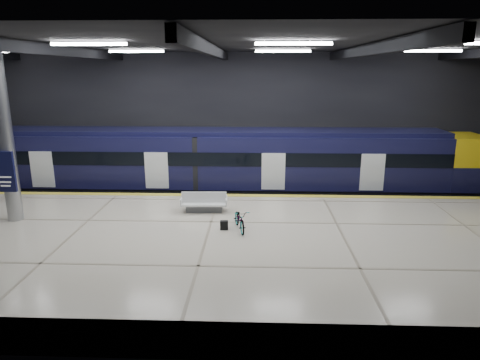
{
  "coord_description": "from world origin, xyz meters",
  "views": [
    {
      "loc": [
        1.76,
        -17.15,
        7.01
      ],
      "look_at": [
        1.06,
        1.5,
        2.2
      ],
      "focal_mm": 32.0,
      "sensor_mm": 36.0,
      "label": 1
    }
  ],
  "objects": [
    {
      "name": "train",
      "position": [
        1.46,
        5.5,
        2.06
      ],
      "size": [
        29.4,
        2.84,
        3.79
      ],
      "color": "black",
      "rests_on": "ground"
    },
    {
      "name": "bicycle",
      "position": [
        1.18,
        -1.84,
        1.52
      ],
      "size": [
        0.92,
        1.69,
        0.84
      ],
      "primitive_type": "imported",
      "rotation": [
        0.0,
        0.0,
        0.24
      ],
      "color": "#99999E",
      "rests_on": "platform"
    },
    {
      "name": "info_column",
      "position": [
        -8.0,
        -1.03,
        4.46
      ],
      "size": [
        0.9,
        0.78,
        6.9
      ],
      "color": "#9EA0A5",
      "rests_on": "platform"
    },
    {
      "name": "safety_strip",
      "position": [
        0.0,
        2.75,
        1.11
      ],
      "size": [
        30.0,
        0.4,
        0.01
      ],
      "primitive_type": "cube",
      "color": "gold",
      "rests_on": "platform"
    },
    {
      "name": "platform",
      "position": [
        0.0,
        -2.5,
        0.55
      ],
      "size": [
        30.0,
        11.0,
        1.1
      ],
      "primitive_type": "cube",
      "color": "beige",
      "rests_on": "ground"
    },
    {
      "name": "bench",
      "position": [
        -0.43,
        0.29,
        1.41
      ],
      "size": [
        2.01,
        0.89,
        0.87
      ],
      "rotation": [
        0.0,
        0.0,
        0.04
      ],
      "color": "#595B60",
      "rests_on": "platform"
    },
    {
      "name": "pannier_bag",
      "position": [
        0.58,
        -1.84,
        1.28
      ],
      "size": [
        0.31,
        0.19,
        0.35
      ],
      "primitive_type": "cube",
      "rotation": [
        0.0,
        0.0,
        0.05
      ],
      "color": "black",
      "rests_on": "platform"
    },
    {
      "name": "room_shell",
      "position": [
        -0.0,
        0.0,
        5.72
      ],
      "size": [
        30.1,
        16.1,
        8.05
      ],
      "color": "black",
      "rests_on": "ground"
    },
    {
      "name": "ground",
      "position": [
        0.0,
        0.0,
        0.0
      ],
      "size": [
        30.0,
        30.0,
        0.0
      ],
      "primitive_type": "plane",
      "color": "black",
      "rests_on": "ground"
    },
    {
      "name": "rails",
      "position": [
        0.0,
        5.5,
        0.08
      ],
      "size": [
        30.0,
        1.52,
        0.16
      ],
      "color": "gray",
      "rests_on": "ground"
    }
  ]
}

